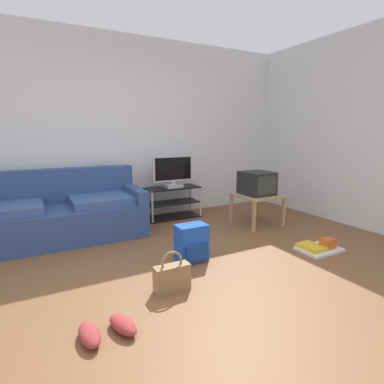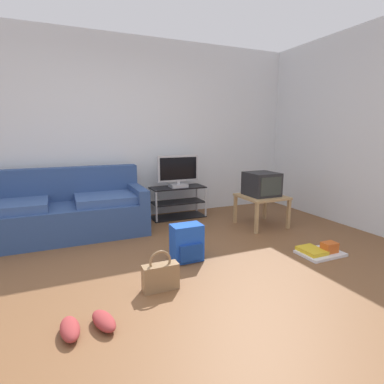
{
  "view_description": "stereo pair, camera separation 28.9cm",
  "coord_description": "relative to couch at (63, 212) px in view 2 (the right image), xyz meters",
  "views": [
    {
      "loc": [
        -1.0,
        -2.16,
        1.32
      ],
      "look_at": [
        0.73,
        1.06,
        0.61
      ],
      "focal_mm": 28.67,
      "sensor_mm": 36.0,
      "label": 1
    },
    {
      "loc": [
        -0.74,
        -2.28,
        1.32
      ],
      "look_at": [
        0.73,
        1.06,
        0.61
      ],
      "focal_mm": 28.67,
      "sensor_mm": 36.0,
      "label": 2
    }
  ],
  "objects": [
    {
      "name": "handbag",
      "position": [
        0.72,
        -1.85,
        -0.19
      ],
      "size": [
        0.31,
        0.11,
        0.35
      ],
      "rotation": [
        0.0,
        0.0,
        -0.53
      ],
      "color": "olive",
      "rests_on": "ground_plane"
    },
    {
      "name": "backpack",
      "position": [
        1.16,
        -1.38,
        -0.12
      ],
      "size": [
        0.32,
        0.27,
        0.39
      ],
      "rotation": [
        0.0,
        0.0,
        0.41
      ],
      "color": "blue",
      "rests_on": "ground_plane"
    },
    {
      "name": "tv_stand",
      "position": [
        1.67,
        0.21,
        -0.07
      ],
      "size": [
        0.84,
        0.38,
        0.49
      ],
      "color": "black",
      "rests_on": "ground_plane"
    },
    {
      "name": "crt_tv",
      "position": [
        2.6,
        -0.67,
        0.29
      ],
      "size": [
        0.41,
        0.43,
        0.33
      ],
      "color": "#232326",
      "rests_on": "side_table"
    },
    {
      "name": "wall_back",
      "position": [
        0.73,
        0.56,
        1.04
      ],
      "size": [
        9.0,
        0.1,
        2.7
      ],
      "primitive_type": "cube",
      "color": "silver",
      "rests_on": "ground_plane"
    },
    {
      "name": "side_table",
      "position": [
        2.6,
        -0.69,
        0.07
      ],
      "size": [
        0.59,
        0.59,
        0.44
      ],
      "color": "tan",
      "rests_on": "ground_plane"
    },
    {
      "name": "flat_tv",
      "position": [
        1.67,
        0.18,
        0.41
      ],
      "size": [
        0.65,
        0.22,
        0.49
      ],
      "color": "#B2B2B7",
      "rests_on": "tv_stand"
    },
    {
      "name": "ground_plane",
      "position": [
        0.73,
        -1.89,
        -0.32
      ],
      "size": [
        9.0,
        9.8,
        0.02
      ],
      "primitive_type": "cube",
      "color": "brown"
    },
    {
      "name": "sneakers_pair",
      "position": [
        0.09,
        -2.18,
        -0.27
      ],
      "size": [
        0.39,
        0.31,
        0.09
      ],
      "color": "#993333",
      "rests_on": "ground_plane"
    },
    {
      "name": "couch",
      "position": [
        0.0,
        0.0,
        0.0
      ],
      "size": [
        2.06,
        0.88,
        0.85
      ],
      "color": "navy",
      "rests_on": "ground_plane"
    },
    {
      "name": "floor_tray",
      "position": [
        2.55,
        -1.83,
        -0.27
      ],
      "size": [
        0.47,
        0.34,
        0.14
      ],
      "color": "silver",
      "rests_on": "ground_plane"
    },
    {
      "name": "wall_right",
      "position": [
        3.78,
        -1.05,
        1.04
      ],
      "size": [
        0.1,
        3.6,
        2.7
      ],
      "primitive_type": "cube",
      "color": "silver",
      "rests_on": "ground_plane"
    }
  ]
}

